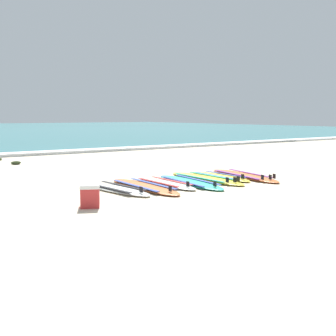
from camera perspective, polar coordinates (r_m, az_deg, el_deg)
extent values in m
plane|color=beige|center=(9.31, 2.92, -1.90)|extent=(80.00, 80.00, 0.00)
cube|color=white|center=(16.74, -14.52, 2.19)|extent=(80.00, 0.85, 0.11)
ellipsoid|color=silver|center=(8.27, -7.34, -2.88)|extent=(0.85, 2.15, 0.07)
cube|color=black|center=(8.16, -8.43, -2.75)|extent=(0.30, 1.46, 0.01)
cube|color=black|center=(8.38, -6.30, -2.45)|extent=(0.30, 1.46, 0.01)
cube|color=black|center=(7.62, -3.78, -3.03)|extent=(0.03, 0.09, 0.11)
ellipsoid|color=orange|center=(8.48, -3.38, -2.58)|extent=(0.67, 2.40, 0.07)
cube|color=#334CB2|center=(8.36, -4.63, -2.45)|extent=(0.14, 1.67, 0.01)
cube|color=#334CB2|center=(8.59, -2.18, -2.17)|extent=(0.14, 1.67, 0.01)
cube|color=black|center=(7.71, 0.30, -2.90)|extent=(0.01, 0.09, 0.11)
ellipsoid|color=silver|center=(8.86, -0.50, -2.13)|extent=(0.61, 2.07, 0.07)
cube|color=#D13838|center=(8.75, -1.47, -1.99)|extent=(0.14, 1.43, 0.01)
cube|color=#D13838|center=(8.96, 0.45, -1.76)|extent=(0.14, 1.43, 0.01)
cube|color=black|center=(8.23, 2.78, -2.25)|extent=(0.02, 0.09, 0.11)
ellipsoid|color=#2DB793|center=(9.01, 3.01, -1.98)|extent=(0.67, 2.34, 0.07)
cube|color=#334CB2|center=(8.89, 1.90, -1.84)|extent=(0.15, 1.63, 0.01)
cube|color=#334CB2|center=(9.13, 4.09, -1.62)|extent=(0.15, 1.63, 0.01)
cube|color=black|center=(8.28, 6.57, -2.23)|extent=(0.02, 0.09, 0.11)
ellipsoid|color=yellow|center=(9.58, 5.28, -1.45)|extent=(0.71, 2.45, 0.07)
cube|color=teal|center=(9.43, 4.29, -1.32)|extent=(0.16, 1.70, 0.01)
cube|color=teal|center=(9.72, 6.24, -1.09)|extent=(0.16, 1.70, 0.01)
cube|color=black|center=(8.89, 9.32, -1.62)|extent=(0.02, 0.09, 0.11)
cube|color=black|center=(8.82, 8.29, -1.67)|extent=(0.02, 0.09, 0.11)
cube|color=black|center=(9.05, 9.79, -1.47)|extent=(0.02, 0.09, 0.11)
ellipsoid|color=yellow|center=(9.92, 7.21, -1.17)|extent=(0.55, 1.98, 0.07)
cube|color=#334CB2|center=(9.80, 6.45, -1.02)|extent=(0.11, 1.37, 0.01)
cube|color=#334CB2|center=(10.04, 7.95, -0.85)|extent=(0.11, 1.37, 0.01)
cube|color=black|center=(9.37, 10.40, -1.18)|extent=(0.01, 0.09, 0.11)
ellipsoid|color=orange|center=(10.17, 10.49, -1.03)|extent=(0.90, 2.53, 0.07)
cube|color=purple|center=(10.03, 9.49, -0.88)|extent=(0.28, 1.73, 0.01)
cube|color=purple|center=(10.30, 11.47, -0.71)|extent=(0.28, 1.73, 0.01)
cube|color=black|center=(9.42, 14.09, -1.24)|extent=(0.02, 0.09, 0.11)
cube|color=black|center=(9.36, 13.06, -1.26)|extent=(0.02, 0.09, 0.11)
cube|color=black|center=(9.58, 14.61, -1.11)|extent=(0.02, 0.09, 0.11)
cube|color=red|center=(6.90, -10.81, -3.95)|extent=(0.46, 0.53, 0.32)
cube|color=white|center=(6.87, -10.85, -2.39)|extent=(0.48, 0.55, 0.06)
ellipsoid|color=#2D381E|center=(13.36, -20.49, 0.69)|extent=(0.30, 0.24, 0.11)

